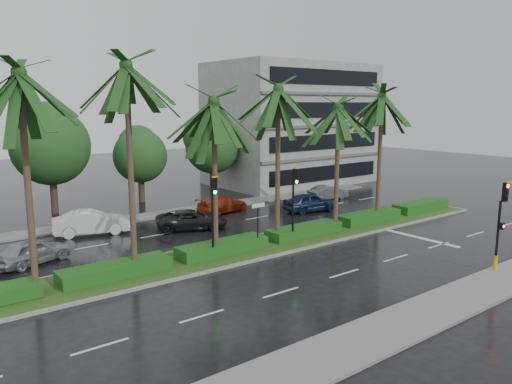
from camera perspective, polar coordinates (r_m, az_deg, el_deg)
ground at (r=28.11m, az=2.45°, el=-6.62°), size 120.00×120.00×0.00m
near_sidewalk at (r=21.77m, az=20.43°, el=-12.18°), size 40.00×2.40×0.12m
far_sidewalk at (r=37.77m, az=-9.37°, el=-2.31°), size 40.00×2.00×0.12m
median at (r=28.83m, az=1.16°, el=-6.02°), size 36.00×4.00×0.15m
hedge at (r=28.73m, az=1.16°, el=-5.31°), size 35.20×1.40×0.60m
lane_markings at (r=29.79m, az=7.48°, el=-5.72°), size 34.00×13.06×0.01m
palm_row at (r=26.94m, az=-0.91°, el=10.13°), size 26.30×4.20×10.43m
signal_near at (r=26.51m, az=26.18°, el=-3.10°), size 0.34×0.45×4.36m
signal_median_left at (r=25.30m, az=-4.89°, el=-1.53°), size 0.34×0.42×4.36m
signal_median_right at (r=28.59m, az=4.41°, el=-0.18°), size 0.34×0.42×4.36m
street_sign at (r=27.33m, az=0.23°, el=-2.50°), size 0.95×0.09×2.60m
bg_trees at (r=42.06m, az=-13.18°, el=5.33°), size 33.11×5.70×8.24m
building at (r=51.71m, az=4.07°, el=7.75°), size 16.00×10.00×12.00m
car_silver at (r=27.94m, az=-24.25°, el=-6.22°), size 2.80×4.17×1.32m
car_white at (r=32.81m, az=-18.28°, el=-3.31°), size 2.79×4.91×1.53m
car_darkgrey at (r=32.70m, az=-7.38°, el=-3.15°), size 3.79×5.08×1.28m
car_red at (r=37.60m, az=-3.85°, el=-1.39°), size 2.35×4.44×1.23m
car_blue at (r=37.96m, az=6.24°, el=-1.16°), size 2.58×4.47×1.43m
car_grey at (r=42.87m, az=8.22°, el=-0.06°), size 1.56×3.79×1.22m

